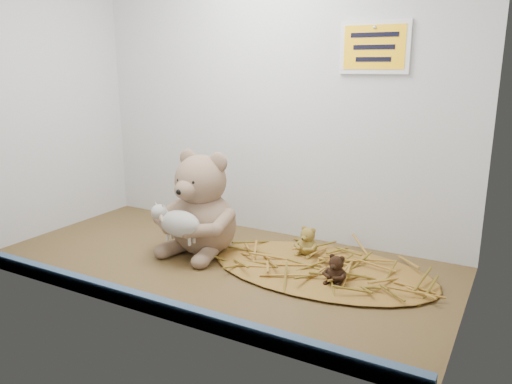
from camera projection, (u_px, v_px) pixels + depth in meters
The scene contains 8 objects.
alcove_shell at pixel (234, 87), 127.22cm from camera, with size 120.40×60.20×90.40cm.
front_rail at pixel (143, 302), 105.94cm from camera, with size 119.28×2.20×3.60cm, color #3D5375.
straw_bed at pixel (321, 269), 125.97cm from camera, with size 58.70×34.09×1.14cm, color brown.
main_teddy at pixel (203, 202), 136.00cm from camera, with size 22.92×24.20×28.43cm, color #8F7358, non-canonical shape.
toy_lamb at pixel (180, 224), 128.18cm from camera, with size 15.14×9.24×9.78cm, color #B1AA9F, non-canonical shape.
mini_teddy_tan at pixel (308, 240), 133.45cm from camera, with size 6.39×6.74×7.92cm, color olive, non-canonical shape.
mini_teddy_brown at pixel (336, 268), 116.36cm from camera, with size 5.63×5.94×6.98cm, color black, non-canonical shape.
wall_sign at pixel (375, 47), 127.91cm from camera, with size 16.00×1.20×11.00cm, color #FFB30D.
Camera 1 is at (67.99, -101.79, 50.74)cm, focal length 35.00 mm.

